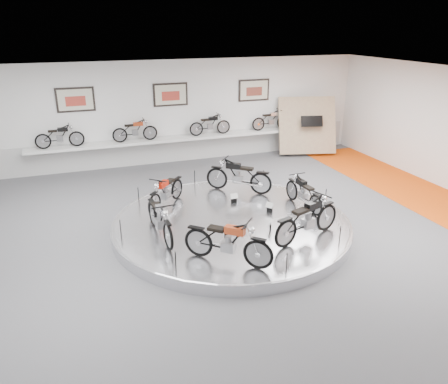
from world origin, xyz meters
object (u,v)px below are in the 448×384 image
object	(u,v)px
bike_a	(304,192)
bike_d	(160,219)
bike_c	(166,191)
shelf	(174,139)
bike_f	(307,218)
bike_b	(239,176)
display_platform	(231,225)
bike_e	(228,241)

from	to	relation	value
bike_a	bike_d	world-z (taller)	bike_d
bike_c	bike_d	world-z (taller)	bike_d
shelf	bike_a	size ratio (longest dim) A/B	7.05
bike_f	bike_b	bearing A→B (deg)	78.03
display_platform	bike_c	distance (m)	2.17
bike_b	shelf	bearing A→B (deg)	-38.37
bike_d	bike_e	distance (m)	2.06
bike_a	bike_d	xyz separation A→B (m)	(-4.26, -0.47, 0.05)
bike_b	bike_c	xyz separation A→B (m)	(-2.41, -0.41, -0.06)
shelf	bike_b	bearing A→B (deg)	-77.89
display_platform	bike_f	xyz separation A→B (m)	(1.36, -1.65, 0.69)
shelf	bike_f	world-z (taller)	bike_f
bike_c	bike_d	distance (m)	1.94
bike_c	bike_e	bearing A→B (deg)	51.57
shelf	bike_c	xyz separation A→B (m)	(-1.44, -4.91, -0.22)
shelf	bike_e	xyz separation A→B (m)	(-0.87, -8.47, -0.17)
bike_b	bike_c	distance (m)	2.44
bike_c	bike_b	bearing A→B (deg)	142.21
bike_b	bike_c	bearing A→B (deg)	49.29
bike_a	bike_e	size ratio (longest dim) A/B	0.87
bike_b	bike_f	world-z (taller)	bike_f
bike_d	bike_a	bearing A→B (deg)	92.55
bike_c	bike_e	size ratio (longest dim) A/B	0.91
display_platform	bike_d	world-z (taller)	bike_d
bike_d	bike_c	bearing A→B (deg)	159.24
display_platform	bike_d	xyz separation A→B (m)	(-2.01, -0.36, 0.66)
shelf	bike_e	distance (m)	8.52
bike_d	display_platform	bearing A→B (deg)	96.48
bike_a	bike_f	size ratio (longest dim) A/B	0.84
shelf	bike_b	xyz separation A→B (m)	(0.96, -4.49, -0.17)
bike_b	bike_e	world-z (taller)	bike_b
shelf	bike_b	distance (m)	4.60
bike_a	shelf	bearing A→B (deg)	16.04
display_platform	bike_a	world-z (taller)	bike_a
display_platform	shelf	distance (m)	6.46
bike_c	bike_d	xyz separation A→B (m)	(-0.57, -1.86, 0.03)
display_platform	shelf	world-z (taller)	shelf
bike_a	bike_f	xyz separation A→B (m)	(-0.89, -1.76, 0.09)
shelf	bike_d	bearing A→B (deg)	-106.57
display_platform	shelf	xyz separation A→B (m)	(0.00, 6.40, 0.85)
bike_e	bike_a	bearing A→B (deg)	77.51
bike_b	bike_c	size ratio (longest dim) A/B	1.12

